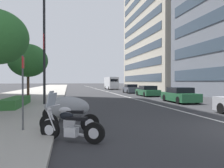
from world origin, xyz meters
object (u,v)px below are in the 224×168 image
at_px(delivery_van_ahead, 111,83).
at_px(parking_sign_by_curb, 23,85).
at_px(motorcycle_mid_row, 70,127).
at_px(car_mid_block_traffic, 180,95).
at_px(street_tree_mid_sidewalk, 28,61).
at_px(motorcycle_by_sign_pole, 68,120).
at_px(motorcycle_second_in_row, 66,107).
at_px(car_far_down_avenue, 147,91).
at_px(street_lamp_with_banners, 48,32).
at_px(car_approaching_light, 131,89).

distance_m(delivery_van_ahead, parking_sign_by_curb, 43.39).
relative_size(motorcycle_mid_row, car_mid_block_traffic, 0.45).
relative_size(delivery_van_ahead, street_tree_mid_sidewalk, 1.24).
bearing_deg(motorcycle_by_sign_pole, parking_sign_by_curb, 12.42).
distance_m(motorcycle_mid_row, motorcycle_second_in_row, 3.72).
height_order(car_far_down_avenue, street_lamp_with_banners, street_lamp_with_banners).
bearing_deg(delivery_van_ahead, street_tree_mid_sidewalk, 154.47).
distance_m(car_far_down_avenue, street_lamp_with_banners, 15.40).
bearing_deg(motorcycle_by_sign_pole, motorcycle_mid_row, 105.95).
bearing_deg(car_approaching_light, motorcycle_second_in_row, 159.19).
bearing_deg(street_tree_mid_sidewalk, car_approaching_light, -43.47).
relative_size(car_mid_block_traffic, street_lamp_with_banners, 0.46).
distance_m(car_approaching_light, street_lamp_with_banners, 20.66).
distance_m(car_mid_block_traffic, delivery_van_ahead, 32.25).
distance_m(car_far_down_avenue, parking_sign_by_curb, 21.50).
bearing_deg(parking_sign_by_curb, motorcycle_second_in_row, -30.89).
bearing_deg(parking_sign_by_curb, delivery_van_ahead, -15.04).
xyz_separation_m(motorcycle_second_in_row, street_lamp_with_banners, (6.50, 1.39, 4.88)).
relative_size(motorcycle_mid_row, street_lamp_with_banners, 0.21).
bearing_deg(parking_sign_by_curb, car_far_down_avenue, -31.74).
distance_m(motorcycle_mid_row, motorcycle_by_sign_pole, 1.25).
xyz_separation_m(motorcycle_second_in_row, car_far_down_avenue, (15.83, -9.84, -0.01)).
height_order(motorcycle_by_sign_pole, street_tree_mid_sidewalk, street_tree_mid_sidewalk).
height_order(motorcycle_mid_row, motorcycle_second_in_row, motorcycle_mid_row).
xyz_separation_m(parking_sign_by_curb, street_lamp_with_banners, (8.94, -0.06, 3.80)).
height_order(motorcycle_by_sign_pole, car_mid_block_traffic, motorcycle_by_sign_pole).
height_order(motorcycle_mid_row, motorcycle_by_sign_pole, motorcycle_by_sign_pole).
relative_size(parking_sign_by_curb, street_tree_mid_sidewalk, 0.53).
xyz_separation_m(motorcycle_by_sign_pole, car_approaching_light, (25.67, -9.68, 0.20)).
relative_size(motorcycle_mid_row, car_far_down_avenue, 0.44).
distance_m(motorcycle_second_in_row, parking_sign_by_curb, 3.04).
bearing_deg(motorcycle_mid_row, motorcycle_by_sign_pole, -58.72).
height_order(car_approaching_light, delivery_van_ahead, delivery_van_ahead).
height_order(motorcycle_second_in_row, delivery_van_ahead, delivery_van_ahead).
xyz_separation_m(car_mid_block_traffic, car_far_down_avenue, (8.60, -0.20, -0.01)).
bearing_deg(delivery_van_ahead, parking_sign_by_curb, 162.98).
xyz_separation_m(car_mid_block_traffic, parking_sign_by_curb, (-9.67, 11.09, 1.08)).
distance_m(motorcycle_mid_row, car_mid_block_traffic, 14.49).
distance_m(motorcycle_by_sign_pole, car_approaching_light, 27.43).
height_order(motorcycle_second_in_row, parking_sign_by_curb, parking_sign_by_curb).
xyz_separation_m(car_approaching_light, parking_sign_by_curb, (-25.64, 11.22, 1.05)).
height_order(motorcycle_second_in_row, street_lamp_with_banners, street_lamp_with_banners).
bearing_deg(motorcycle_second_in_row, parking_sign_by_curb, 72.60).
relative_size(car_mid_block_traffic, parking_sign_by_curb, 1.63).
relative_size(motorcycle_by_sign_pole, street_lamp_with_banners, 0.23).
height_order(car_far_down_avenue, car_approaching_light, car_approaching_light).
bearing_deg(delivery_van_ahead, car_far_down_avenue, 178.11).
bearing_deg(car_mid_block_traffic, motorcycle_second_in_row, 128.43).
xyz_separation_m(motorcycle_mid_row, street_tree_mid_sidewalk, (13.16, 3.42, 3.17)).
bearing_deg(delivery_van_ahead, car_mid_block_traffic, 177.72).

